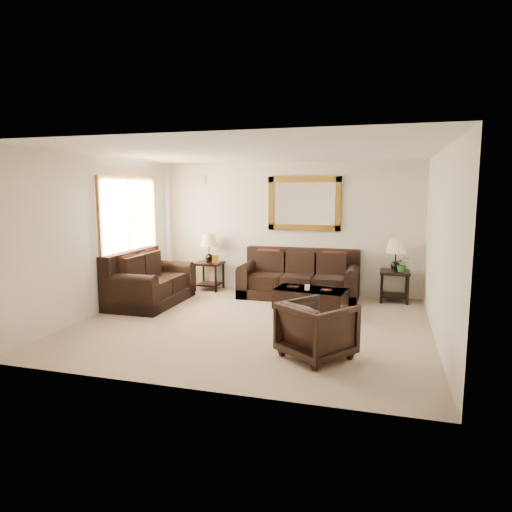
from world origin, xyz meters
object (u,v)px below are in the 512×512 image
(loveseat, at_px, (148,284))
(coffee_table, at_px, (310,298))
(sofa, at_px, (299,280))
(end_table_left, at_px, (209,253))
(end_table_right, at_px, (395,261))
(armchair, at_px, (317,327))

(loveseat, height_order, coffee_table, loveseat)
(sofa, relative_size, end_table_left, 1.93)
(end_table_left, height_order, end_table_right, end_table_right)
(sofa, xyz_separation_m, coffee_table, (0.41, -1.11, -0.08))
(loveseat, relative_size, end_table_right, 1.46)
(loveseat, height_order, end_table_right, end_table_right)
(loveseat, xyz_separation_m, coffee_table, (3.06, 0.20, -0.10))
(sofa, relative_size, loveseat, 1.32)
(armchair, bearing_deg, sofa, -38.80)
(loveseat, relative_size, coffee_table, 1.35)
(end_table_right, height_order, coffee_table, end_table_right)
(sofa, distance_m, end_table_left, 2.04)
(end_table_left, relative_size, coffee_table, 0.92)
(sofa, bearing_deg, coffee_table, -69.83)
(end_table_left, height_order, armchair, end_table_left)
(end_table_right, relative_size, coffee_table, 0.92)
(loveseat, distance_m, end_table_left, 1.65)
(sofa, distance_m, armchair, 3.34)
(loveseat, distance_m, coffee_table, 3.07)
(end_table_right, xyz_separation_m, coffee_table, (-1.42, -1.25, -0.53))
(sofa, height_order, loveseat, loveseat)
(end_table_left, distance_m, armchair, 4.42)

